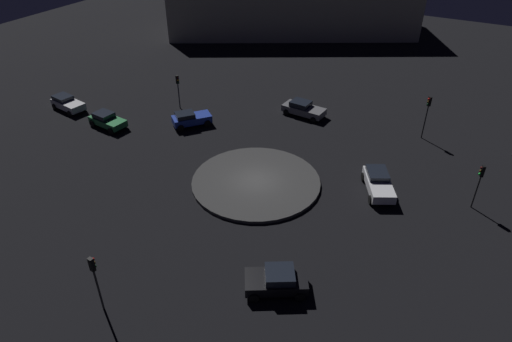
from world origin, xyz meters
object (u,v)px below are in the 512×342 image
car_green (107,120)px  traffic_light_south (480,178)px  car_blue (191,118)px  store_building (292,2)px  car_white (378,183)px  car_black (277,280)px  traffic_light_west (95,274)px  traffic_light_southeast (427,109)px  car_grey (303,109)px  traffic_light_northeast (178,85)px  car_silver (67,103)px

car_green → traffic_light_south: 34.10m
car_blue → store_building: store_building is taller
car_blue → car_white: 19.84m
car_black → traffic_light_west: size_ratio=1.04×
traffic_light_west → car_white: bearing=-22.9°
car_blue → traffic_light_southeast: 22.80m
traffic_light_south → traffic_light_southeast: bearing=-76.2°
car_green → car_blue: 8.34m
car_black → store_building: size_ratio=0.11×
car_blue → traffic_light_southeast: (8.46, -21.05, 2.25)m
car_black → traffic_light_south: (14.45, -9.52, 1.92)m
car_grey → traffic_light_northeast: (-4.78, 12.41, 1.91)m
car_white → traffic_light_west: (-19.35, 10.88, 2.13)m
traffic_light_southeast → store_building: store_building is taller
car_blue → traffic_light_west: 23.29m
car_black → traffic_light_south: size_ratio=1.13×
traffic_light_northeast → car_black: bearing=-9.8°
car_black → traffic_light_northeast: traffic_light_northeast is taller
traffic_light_northeast → traffic_light_south: traffic_light_south is taller
traffic_light_southeast → store_building: 37.31m
car_blue → car_silver: size_ratio=0.97×
traffic_light_west → traffic_light_south: 27.27m
car_white → traffic_light_northeast: size_ratio=1.27×
car_blue → traffic_light_west: (-21.44, -8.85, 2.13)m
car_green → store_building: bearing=93.2°
traffic_light_northeast → traffic_light_southeast: size_ratio=0.87×
car_blue → car_black: car_black is taller
traffic_light_northeast → store_building: size_ratio=0.09×
car_white → traffic_light_south: bearing=73.1°
car_silver → store_building: size_ratio=0.11×
traffic_light_northeast → car_green: bearing=-87.5°
car_green → traffic_light_northeast: bearing=67.4°
car_silver → traffic_light_south: (2.45, -40.44, 1.93)m
car_blue → traffic_light_south: size_ratio=1.07×
car_blue → store_building: 35.63m
car_white → car_blue: bearing=-123.5°
car_green → traffic_light_southeast: size_ratio=0.95×
traffic_light_northeast → car_silver: bearing=-118.6°
car_grey → car_black: car_black is taller
traffic_light_south → car_green: bearing=-11.7°
car_grey → traffic_light_south: traffic_light_south is taller
traffic_light_west → car_grey: bearing=6.1°
car_blue → traffic_light_northeast: traffic_light_northeast is taller
car_white → traffic_light_southeast: bearing=145.4°
store_building → car_blue: bearing=69.2°
car_silver → traffic_light_northeast: bearing=39.0°
car_white → car_silver: 33.52m
car_grey → traffic_light_west: size_ratio=1.12×
store_building → car_black: bearing=84.8°
car_white → traffic_light_southeast: size_ratio=1.10×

